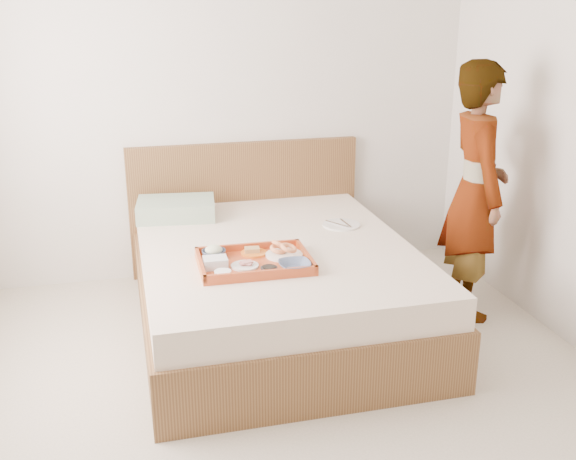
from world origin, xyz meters
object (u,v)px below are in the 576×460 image
(dinner_plate, at_px, (341,225))
(person, at_px, (476,192))
(bed, at_px, (276,286))
(tray, at_px, (254,261))

(dinner_plate, bearing_deg, person, -23.38)
(bed, xyz_separation_m, dinner_plate, (0.49, 0.24, 0.27))
(tray, bearing_deg, person, 9.68)
(bed, bearing_deg, dinner_plate, 26.15)
(person, bearing_deg, tray, 109.97)
(tray, bearing_deg, dinner_plate, 39.57)
(bed, bearing_deg, person, -3.86)
(bed, distance_m, dinner_plate, 0.61)
(person, bearing_deg, dinner_plate, 78.07)
(dinner_plate, height_order, person, person)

